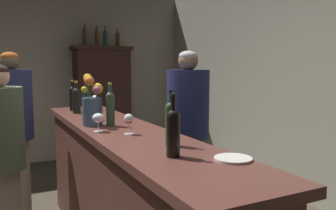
{
  "coord_description": "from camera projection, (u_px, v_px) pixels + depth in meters",
  "views": [
    {
      "loc": [
        -0.4,
        -2.54,
        1.53
      ],
      "look_at": [
        0.95,
        0.13,
        1.19
      ],
      "focal_mm": 37.32,
      "sensor_mm": 36.0,
      "label": 1
    }
  ],
  "objects": [
    {
      "name": "bartender",
      "position": [
        188.0,
        132.0,
        3.29
      ],
      "size": [
        0.4,
        0.4,
        1.66
      ],
      "rotation": [
        0.0,
        0.0,
        2.97
      ],
      "color": "#2D3328",
      "rests_on": "ground"
    },
    {
      "name": "wine_bottle_rose",
      "position": [
        86.0,
        102.0,
        3.0
      ],
      "size": [
        0.07,
        0.07,
        0.32
      ],
      "color": "#1A2F39",
      "rests_on": "bar_counter"
    },
    {
      "name": "wine_glass_mid",
      "position": [
        95.0,
        99.0,
        3.69
      ],
      "size": [
        0.06,
        0.06,
        0.15
      ],
      "color": "white",
      "rests_on": "bar_counter"
    },
    {
      "name": "wine_bottle_syrah",
      "position": [
        77.0,
        99.0,
        3.35
      ],
      "size": [
        0.08,
        0.08,
        0.31
      ],
      "color": "black",
      "rests_on": "bar_counter"
    },
    {
      "name": "display_bottle_center",
      "position": [
        105.0,
        38.0,
        5.58
      ],
      "size": [
        0.07,
        0.07,
        0.32
      ],
      "color": "#224535",
      "rests_on": "display_cabinet"
    },
    {
      "name": "display_bottle_left",
      "position": [
        85.0,
        36.0,
        5.43
      ],
      "size": [
        0.07,
        0.07,
        0.35
      ],
      "color": "#4E3014",
      "rests_on": "display_cabinet"
    },
    {
      "name": "wine_glass_rear",
      "position": [
        129.0,
        120.0,
        2.32
      ],
      "size": [
        0.07,
        0.07,
        0.14
      ],
      "color": "white",
      "rests_on": "bar_counter"
    },
    {
      "name": "wall_back",
      "position": [
        20.0,
        77.0,
        5.36
      ],
      "size": [
        5.45,
        0.12,
        2.72
      ],
      "primitive_type": "cube",
      "color": "#B4AB98",
      "rests_on": "ground"
    },
    {
      "name": "wine_bottle_malbec",
      "position": [
        110.0,
        107.0,
        2.65
      ],
      "size": [
        0.07,
        0.07,
        0.33
      ],
      "color": "#2F4833",
      "rests_on": "bar_counter"
    },
    {
      "name": "wine_glass_front",
      "position": [
        98.0,
        118.0,
        2.42
      ],
      "size": [
        0.08,
        0.08,
        0.13
      ],
      "color": "white",
      "rests_on": "bar_counter"
    },
    {
      "name": "flower_arrangement",
      "position": [
        92.0,
        105.0,
        2.65
      ],
      "size": [
        0.17,
        0.16,
        0.4
      ],
      "color": "#3B5771",
      "rests_on": "bar_counter"
    },
    {
      "name": "display_cabinet",
      "position": [
        102.0,
        101.0,
        5.66
      ],
      "size": [
        0.92,
        0.47,
        1.83
      ],
      "color": "#311A17",
      "rests_on": "ground"
    },
    {
      "name": "wall_right",
      "position": [
        323.0,
        82.0,
        3.68
      ],
      "size": [
        0.12,
        6.57,
        2.72
      ],
      "primitive_type": "cube",
      "color": "#B0AE96",
      "rests_on": "ground"
    },
    {
      "name": "display_bottle_midleft",
      "position": [
        97.0,
        37.0,
        5.51
      ],
      "size": [
        0.06,
        0.06,
        0.33
      ],
      "color": "#4C2F12",
      "rests_on": "display_cabinet"
    },
    {
      "name": "cheese_plate",
      "position": [
        233.0,
        159.0,
        1.7
      ],
      "size": [
        0.19,
        0.19,
        0.01
      ],
      "primitive_type": "cylinder",
      "color": "white",
      "rests_on": "bar_counter"
    },
    {
      "name": "wine_bottle_chardonnay",
      "position": [
        72.0,
        97.0,
        3.54
      ],
      "size": [
        0.06,
        0.06,
        0.31
      ],
      "color": "black",
      "rests_on": "bar_counter"
    },
    {
      "name": "bar_counter",
      "position": [
        123.0,
        198.0,
        2.61
      ],
      "size": [
        0.56,
        3.04,
        1.07
      ],
      "color": "#4F2C24",
      "rests_on": "ground"
    },
    {
      "name": "wine_bottle_riesling",
      "position": [
        171.0,
        122.0,
        1.99
      ],
      "size": [
        0.06,
        0.06,
        0.32
      ],
      "color": "#2B4E2E",
      "rests_on": "bar_counter"
    },
    {
      "name": "wine_bottle_pinot",
      "position": [
        173.0,
        130.0,
        1.74
      ],
      "size": [
        0.07,
        0.07,
        0.32
      ],
      "color": "black",
      "rests_on": "bar_counter"
    },
    {
      "name": "patron_by_cabinet",
      "position": [
        13.0,
        133.0,
        3.26
      ],
      "size": [
        0.37,
        0.37,
        1.65
      ],
      "rotation": [
        0.0,
        0.0,
        -1.28
      ],
      "color": "#999787",
      "rests_on": "ground"
    },
    {
      "name": "patron_redhead",
      "position": [
        1.0,
        161.0,
        2.53
      ],
      "size": [
        0.34,
        0.34,
        1.54
      ],
      "rotation": [
        0.0,
        0.0,
        -0.53
      ],
      "color": "gray",
      "rests_on": "ground"
    },
    {
      "name": "display_bottle_midright",
      "position": [
        118.0,
        39.0,
        5.67
      ],
      "size": [
        0.07,
        0.07,
        0.28
      ],
      "color": "#493213",
      "rests_on": "display_cabinet"
    }
  ]
}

